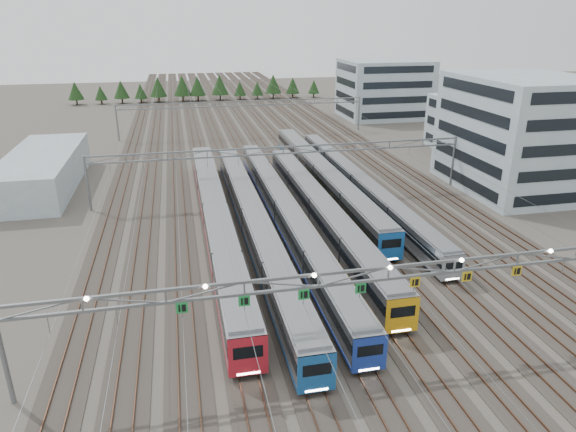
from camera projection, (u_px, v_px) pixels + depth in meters
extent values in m
plane|color=#47423A|center=(382.00, 352.00, 42.20)|extent=(400.00, 400.00, 0.00)
cube|color=#2D2823|center=(237.00, 123.00, 133.28)|extent=(54.00, 260.00, 0.08)
cube|color=brown|center=(135.00, 126.00, 128.21)|extent=(0.08, 260.00, 0.16)
cube|color=brown|center=(331.00, 119.00, 138.26)|extent=(0.08, 260.00, 0.16)
cube|color=brown|center=(234.00, 122.00, 133.09)|extent=(0.08, 260.00, 0.16)
cube|color=brown|center=(239.00, 122.00, 133.38)|extent=(0.08, 260.00, 0.16)
cube|color=black|center=(216.00, 229.00, 65.55)|extent=(2.54, 58.09, 0.38)
cube|color=#94969B|center=(215.00, 215.00, 64.88)|extent=(2.98, 59.28, 3.36)
cube|color=black|center=(215.00, 212.00, 64.73)|extent=(3.04, 58.98, 1.01)
cube|color=red|center=(216.00, 226.00, 65.39)|extent=(3.03, 58.98, 0.37)
cube|color=slate|center=(215.00, 202.00, 64.23)|extent=(2.69, 58.09, 0.27)
cube|color=red|center=(248.00, 357.00, 37.92)|extent=(3.00, 0.12, 3.36)
cube|color=black|center=(248.00, 352.00, 37.75)|extent=(2.24, 0.10, 1.01)
cube|color=white|center=(249.00, 373.00, 38.40)|extent=(1.79, 0.06, 0.16)
cube|color=black|center=(254.00, 233.00, 64.34)|extent=(2.40, 59.13, 0.36)
cube|color=#94969B|center=(253.00, 220.00, 63.71)|extent=(2.82, 60.34, 3.18)
cube|color=black|center=(253.00, 217.00, 63.57)|extent=(2.88, 60.04, 0.96)
cube|color=#195196|center=(253.00, 230.00, 64.19)|extent=(2.87, 60.04, 0.35)
cube|color=slate|center=(253.00, 207.00, 63.09)|extent=(2.54, 59.13, 0.25)
cube|color=#195196|center=(317.00, 374.00, 36.27)|extent=(2.84, 0.12, 3.18)
cube|color=black|center=(317.00, 370.00, 36.10)|extent=(2.12, 0.10, 0.96)
cube|color=white|center=(317.00, 390.00, 36.72)|extent=(1.69, 0.06, 0.15)
cube|color=black|center=(285.00, 224.00, 67.26)|extent=(2.31, 60.71, 0.35)
cube|color=#94969B|center=(285.00, 212.00, 66.65)|extent=(2.72, 61.95, 3.06)
cube|color=black|center=(285.00, 209.00, 66.51)|extent=(2.78, 61.64, 0.92)
cube|color=#1C379B|center=(285.00, 221.00, 67.11)|extent=(2.77, 61.64, 0.34)
cube|color=slate|center=(285.00, 200.00, 66.06)|extent=(2.45, 60.71, 0.24)
cube|color=#1C379B|center=(370.00, 354.00, 38.48)|extent=(2.74, 0.12, 3.06)
cube|color=black|center=(370.00, 350.00, 38.32)|extent=(2.04, 0.10, 0.92)
cube|color=white|center=(369.00, 369.00, 38.91)|extent=(1.63, 0.06, 0.15)
cube|color=black|center=(320.00, 223.00, 67.32)|extent=(2.50, 50.61, 0.38)
cube|color=#94969B|center=(320.00, 210.00, 66.66)|extent=(2.95, 51.65, 3.32)
cube|color=black|center=(320.00, 207.00, 66.51)|extent=(3.01, 51.39, 1.00)
cube|color=#EFA715|center=(320.00, 220.00, 67.16)|extent=(3.00, 51.39, 0.37)
cube|color=slate|center=(320.00, 198.00, 66.02)|extent=(2.65, 50.61, 0.26)
cube|color=#EFA715|center=(402.00, 316.00, 43.18)|extent=(2.97, 0.12, 3.32)
cube|color=black|center=(403.00, 312.00, 43.01)|extent=(2.21, 0.10, 1.00)
cube|color=white|center=(401.00, 331.00, 43.65)|extent=(1.77, 0.06, 0.16)
cube|color=black|center=(322.00, 187.00, 81.83)|extent=(2.55, 54.20, 0.39)
cube|color=#94969B|center=(322.00, 176.00, 81.15)|extent=(2.99, 55.31, 3.37)
cube|color=black|center=(322.00, 173.00, 81.01)|extent=(3.05, 55.03, 1.02)
cube|color=#1858AB|center=(322.00, 184.00, 81.67)|extent=(3.04, 55.03, 0.37)
cube|color=slate|center=(322.00, 165.00, 80.51)|extent=(2.70, 54.20, 0.27)
cube|color=#1858AB|center=(391.00, 247.00, 56.01)|extent=(3.01, 0.12, 3.37)
cube|color=black|center=(391.00, 244.00, 55.83)|extent=(2.25, 0.10, 1.02)
cube|color=white|center=(390.00, 259.00, 56.49)|extent=(1.80, 0.06, 0.16)
cube|color=black|center=(357.00, 193.00, 78.90)|extent=(2.12, 56.70, 0.32)
cube|color=#94969B|center=(358.00, 184.00, 78.34)|extent=(2.50, 57.85, 2.81)
cube|color=black|center=(358.00, 182.00, 78.22)|extent=(2.56, 57.56, 0.85)
cube|color=gray|center=(358.00, 191.00, 78.77)|extent=(2.55, 57.56, 0.31)
cube|color=slate|center=(358.00, 174.00, 77.80)|extent=(2.25, 56.70, 0.22)
cube|color=gray|center=(453.00, 268.00, 52.03)|extent=(2.52, 0.12, 2.81)
cube|color=black|center=(454.00, 265.00, 51.89)|extent=(1.87, 0.10, 0.85)
cube|color=white|center=(452.00, 279.00, 52.42)|extent=(1.50, 0.06, 0.13)
cylinder|color=slate|center=(3.00, 356.00, 35.23)|extent=(0.36, 0.36, 8.00)
cube|color=slate|center=(389.00, 267.00, 39.38)|extent=(56.00, 0.22, 0.22)
cube|color=slate|center=(388.00, 279.00, 39.74)|extent=(56.00, 0.22, 0.22)
cube|color=#1B8839|center=(182.00, 308.00, 36.70)|extent=(0.85, 0.06, 0.85)
cube|color=#1B8839|center=(244.00, 301.00, 37.59)|extent=(0.85, 0.06, 0.85)
cube|color=#1B8839|center=(304.00, 294.00, 38.48)|extent=(0.85, 0.06, 0.85)
cube|color=#1B8839|center=(361.00, 288.00, 39.37)|extent=(0.85, 0.06, 0.85)
cube|color=gold|center=(415.00, 282.00, 40.25)|extent=(0.85, 0.06, 0.85)
cube|color=gold|center=(467.00, 276.00, 41.14)|extent=(0.85, 0.06, 0.85)
cube|color=gold|center=(517.00, 271.00, 42.03)|extent=(0.85, 0.06, 0.85)
cylinder|color=slate|center=(87.00, 184.00, 71.67)|extent=(0.36, 0.36, 8.00)
cylinder|color=slate|center=(453.00, 161.00, 82.71)|extent=(0.36, 0.36, 8.00)
cube|color=slate|center=(283.00, 147.00, 75.81)|extent=(56.00, 0.22, 0.22)
cube|color=slate|center=(283.00, 153.00, 76.17)|extent=(56.00, 0.22, 0.22)
cylinder|color=slate|center=(117.00, 123.00, 112.66)|extent=(0.36, 0.36, 8.00)
cylinder|color=slate|center=(359.00, 113.00, 123.70)|extent=(0.36, 0.36, 8.00)
cube|color=slate|center=(243.00, 101.00, 116.80)|extent=(56.00, 0.22, 0.22)
cube|color=slate|center=(243.00, 106.00, 117.16)|extent=(56.00, 0.22, 0.22)
cube|color=#91A3AD|center=(521.00, 134.00, 79.64)|extent=(18.00, 22.00, 17.52)
cube|color=#91A3AD|center=(475.00, 124.00, 103.94)|extent=(14.00, 16.00, 10.76)
cube|color=#91A3AD|center=(384.00, 89.00, 138.72)|extent=(22.00, 18.00, 15.11)
cube|color=#91A3AD|center=(43.00, 170.00, 82.21)|extent=(10.00, 30.00, 5.54)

